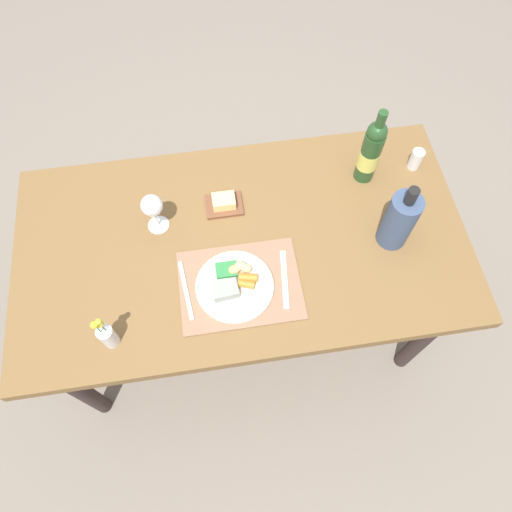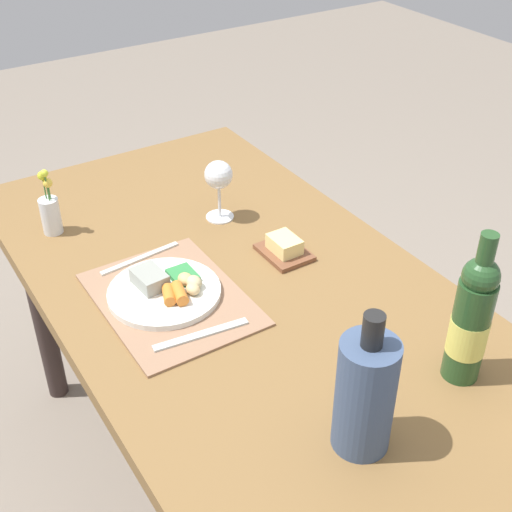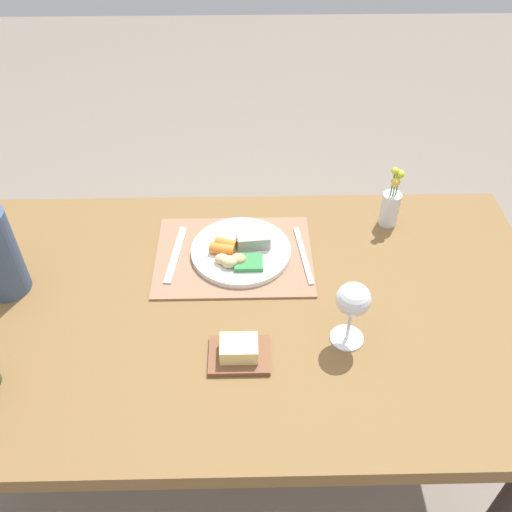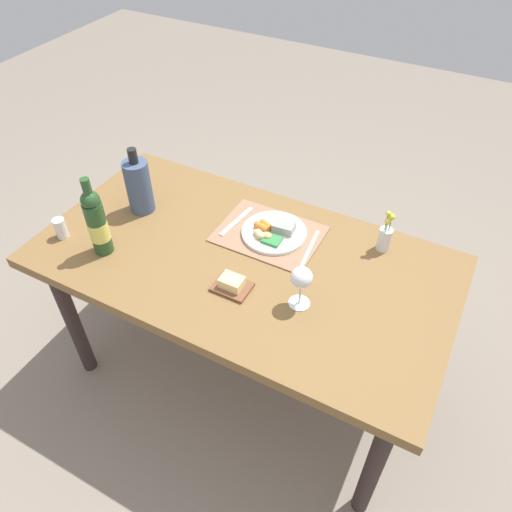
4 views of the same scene
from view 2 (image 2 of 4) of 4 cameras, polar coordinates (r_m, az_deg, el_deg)
The scene contains 11 objects.
ground_plane at distance 2.14m, azimuth -1.04°, elevation -18.82°, with size 8.00×8.00×0.00m, color gray.
dining_table at distance 1.65m, azimuth -1.28°, elevation -4.64°, with size 1.55×0.83×0.76m.
placemat at distance 1.55m, azimuth -7.02°, elevation -3.53°, with size 0.40×0.30×0.01m, color #956E53.
dinner_plate at distance 1.56m, azimuth -7.44°, elevation -2.73°, with size 0.25×0.25×0.05m.
fork at distance 1.69m, azimuth -9.52°, elevation -0.18°, with size 0.01×0.21×0.01m, color silver.
knife at distance 1.45m, azimuth -4.54°, elevation -6.46°, with size 0.02×0.21×0.01m, color silver.
flower_vase at distance 1.82m, azimuth -16.60°, elevation 3.55°, with size 0.05×0.05×0.18m.
wine_glass at distance 1.78m, azimuth -3.10°, elevation 6.49°, with size 0.07×0.07×0.16m.
butter_dish at distance 1.68m, azimuth 2.35°, elevation 0.65°, with size 0.13×0.10×0.05m.
wine_bottle at distance 1.34m, azimuth 17.29°, elevation -5.06°, with size 0.07×0.07×0.32m.
cooler_bottle at distance 1.18m, azimuth 8.98°, elevation -11.15°, with size 0.10×0.10×0.28m.
Camera 2 is at (1.10, -0.65, 1.71)m, focal length 48.58 mm.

